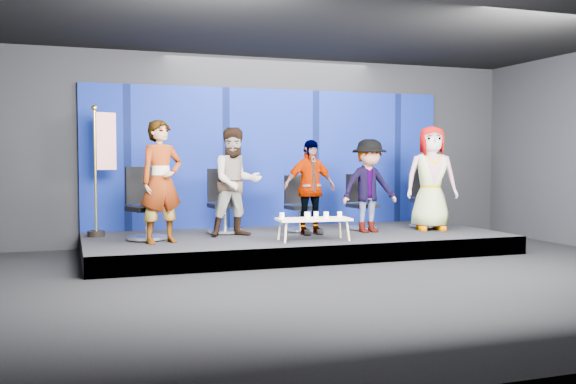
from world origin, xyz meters
The scene contains 21 objects.
ground centered at (0.00, 0.00, 0.00)m, with size 10.00×10.00×0.00m, color black.
room_walls centered at (0.00, 0.00, 2.43)m, with size 10.02×8.02×3.51m.
riser centered at (0.00, 2.50, 0.15)m, with size 7.00×3.00×0.30m, color black.
backdrop centered at (0.00, 3.95, 1.60)m, with size 7.00×0.08×2.60m, color #07155B.
chair_a centered at (-2.52, 2.57, 0.68)m, with size 0.83×0.83×1.16m.
panelist_a centered at (-2.34, 2.10, 1.24)m, with size 0.68×0.45×1.87m, color black.
chair_b centered at (-1.14, 3.07, 0.67)m, with size 0.67×0.67×1.11m.
panelist_b centered at (-1.05, 2.57, 1.20)m, with size 0.87×0.68×1.80m, color black.
chair_c centered at (0.18, 2.90, 0.63)m, with size 0.61×0.61×0.99m.
panelist_c centered at (0.19, 2.40, 1.10)m, with size 0.94×0.39×1.61m, color black.
chair_d centered at (1.36, 2.86, 0.63)m, with size 0.61×0.61×1.00m.
panelist_d centered at (1.28, 2.37, 1.11)m, with size 1.05×0.60×1.62m, color black.
chair_e centered at (2.68, 2.79, 0.68)m, with size 0.81×0.81×1.15m.
panelist_e centered at (2.49, 2.32, 1.24)m, with size 0.91×0.59×1.87m, color black.
coffee_table centered at (-0.04, 1.62, 0.62)m, with size 1.18×0.57×0.35m.
mug_a centered at (-0.53, 1.73, 0.70)m, with size 0.08×0.08×0.09m, color white.
mug_b centered at (-0.18, 1.54, 0.71)m, with size 0.09×0.09×0.11m, color white.
mug_c centered at (0.05, 1.75, 0.70)m, with size 0.08×0.08×0.09m, color white.
mug_d centered at (0.16, 1.60, 0.70)m, with size 0.08×0.08×0.10m, color white.
mug_e centered at (0.42, 1.65, 0.70)m, with size 0.08×0.08×0.09m, color white.
flag_stand centered at (-3.14, 3.31, 1.45)m, with size 0.49×0.29×2.16m.
Camera 1 is at (-3.66, -7.72, 1.59)m, focal length 40.00 mm.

